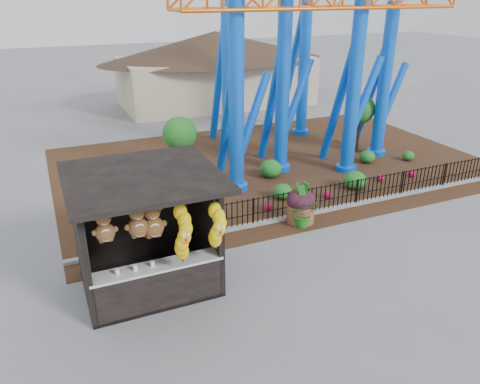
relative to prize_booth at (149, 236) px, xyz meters
name	(u,v)px	position (x,y,z in m)	size (l,w,h in m)	color
ground	(274,281)	(2.98, -0.90, -1.54)	(120.00, 120.00, 0.00)	slate
mulch_bed	(271,164)	(6.98, 7.10, -1.53)	(18.00, 12.00, 0.02)	#331E11
curb	(337,208)	(6.98, 2.10, -1.48)	(18.00, 0.18, 0.12)	gray
prize_booth	(149,236)	(0.00, 0.00, 0.00)	(3.50, 3.40, 3.12)	black
picket_fence	(359,192)	(7.88, 2.10, -1.04)	(12.20, 0.06, 1.00)	black
roller_coaster	(298,5)	(8.10, 7.33, 4.90)	(11.00, 6.37, 10.82)	blue
terracotta_planter	(300,213)	(5.34, 1.80, -1.22)	(0.91, 0.91, 0.63)	brown
planter_foliage	(301,195)	(5.34, 1.80, -0.59)	(0.70, 0.70, 0.64)	black
potted_plant	(303,213)	(5.24, 1.49, -1.07)	(0.85, 0.74, 0.94)	#265E1B
landscaping	(324,173)	(8.01, 4.56, -1.21)	(8.45, 3.38, 0.71)	#1D601C
pavilion	(215,56)	(8.98, 19.10, 1.53)	(15.00, 15.00, 4.80)	#BFAD8C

